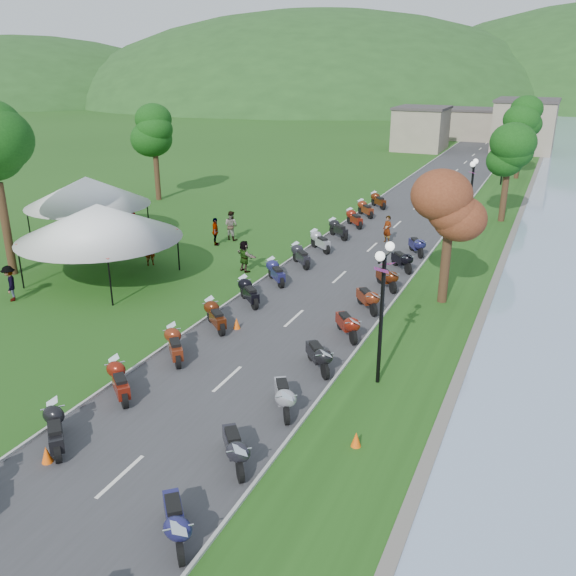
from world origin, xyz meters
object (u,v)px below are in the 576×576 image
at_px(pedestrian_b, 232,240).
at_px(pedestrian_c, 13,300).
at_px(vendor_tent_main, 101,242).
at_px(pedestrian_a, 151,265).

distance_m(pedestrian_b, pedestrian_c, 14.19).
bearing_deg(pedestrian_b, vendor_tent_main, 85.33).
height_order(vendor_tent_main, pedestrian_c, vendor_tent_main).
relative_size(pedestrian_b, pedestrian_c, 1.08).
bearing_deg(vendor_tent_main, pedestrian_a, 73.75).
distance_m(vendor_tent_main, pedestrian_c, 5.11).
bearing_deg(vendor_tent_main, pedestrian_b, 74.94).
bearing_deg(pedestrian_c, vendor_tent_main, 109.28).
bearing_deg(pedestrian_b, pedestrian_a, 85.88).
xyz_separation_m(vendor_tent_main, pedestrian_a, (0.84, 2.88, -2.00)).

